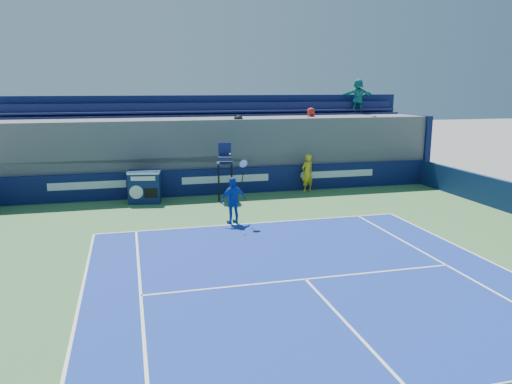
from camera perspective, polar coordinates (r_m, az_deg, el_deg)
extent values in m
imported|color=yellow|center=(23.31, 5.88, 2.17)|extent=(0.76, 0.63, 1.77)
cube|color=white|center=(17.98, -0.31, -3.59)|extent=(10.97, 0.07, 0.00)
cube|color=white|center=(13.00, 5.68, -9.88)|extent=(8.23, 0.07, 0.00)
cube|color=#0C1548|center=(22.81, -3.50, 1.24)|extent=(20.40, 0.20, 1.20)
cube|color=white|center=(22.36, -18.72, 0.71)|extent=(3.20, 0.01, 0.32)
cube|color=white|center=(22.69, -3.45, 1.49)|extent=(4.00, 0.01, 0.32)
cube|color=white|center=(24.31, 9.39, 2.06)|extent=(3.60, 0.01, 0.32)
cylinder|color=white|center=(23.69, 5.61, 1.90)|extent=(0.44, 0.01, 0.44)
cube|color=#0F1D4D|center=(21.51, -12.63, 0.58)|extent=(1.40, 0.90, 1.40)
cube|color=white|center=(21.40, -12.70, 2.23)|extent=(1.42, 0.92, 0.10)
cylinder|color=silver|center=(21.23, -13.53, -0.02)|extent=(0.56, 0.11, 0.56)
cube|color=black|center=(21.16, -11.92, -0.13)|extent=(0.55, 0.11, 0.40)
cube|color=silver|center=(21.08, -12.80, 1.51)|extent=(0.99, 0.17, 0.18)
cylinder|color=black|center=(21.23, -4.28, 0.97)|extent=(0.08, 0.08, 1.60)
cylinder|color=black|center=(21.25, -2.77, 0.99)|extent=(0.08, 0.08, 1.60)
cylinder|color=black|center=(21.78, -4.29, 1.25)|extent=(0.08, 0.08, 1.60)
cylinder|color=black|center=(21.79, -2.82, 1.27)|extent=(0.08, 0.08, 1.60)
cube|color=#101C50|center=(21.37, -3.57, 3.31)|extent=(0.81, 0.81, 0.06)
cube|color=#141D4D|center=(21.24, -3.57, 3.93)|extent=(0.62, 0.54, 0.08)
cube|color=#161C53|center=(21.55, -3.60, 4.86)|extent=(0.55, 0.15, 0.60)
imported|color=#1644B3|center=(17.80, -2.61, -0.98)|extent=(1.07, 0.67, 1.69)
cylinder|color=black|center=(17.72, -1.53, 1.75)|extent=(0.06, 0.16, 0.39)
torus|color=silver|center=(17.58, -1.44, 3.26)|extent=(0.31, 0.17, 0.29)
cylinder|color=silver|center=(17.58, -1.44, 3.26)|extent=(0.26, 0.13, 0.24)
sphere|color=#D2E833|center=(17.35, -2.99, 4.36)|extent=(0.07, 0.07, 0.07)
cube|color=#59595E|center=(24.48, -4.38, 4.55)|extent=(20.40, 3.60, 3.38)
cube|color=#59595E|center=(23.20, -3.78, 3.61)|extent=(20.40, 0.90, 0.55)
cube|color=#141B4D|center=(23.04, -3.75, 4.74)|extent=(20.00, 0.45, 0.08)
cube|color=#141B4D|center=(23.26, -3.88, 5.30)|extent=(20.00, 0.06, 0.45)
cube|color=#59595E|center=(24.00, -4.20, 5.21)|extent=(20.40, 0.90, 0.55)
cube|color=#141B4D|center=(23.85, -4.18, 6.31)|extent=(20.00, 0.45, 0.08)
cube|color=#141B4D|center=(24.08, -4.29, 6.84)|extent=(20.00, 0.06, 0.45)
cube|color=#59595E|center=(24.83, -4.59, 6.70)|extent=(20.40, 0.90, 0.55)
cube|color=#141B4D|center=(24.69, -4.57, 7.78)|extent=(20.00, 0.45, 0.08)
cube|color=#141B4D|center=(24.92, -4.68, 8.28)|extent=(20.00, 0.06, 0.45)
cube|color=#59595E|center=(25.67, -4.96, 8.10)|extent=(20.40, 0.90, 0.55)
cube|color=#141B4D|center=(25.54, -4.95, 9.15)|extent=(20.00, 0.45, 0.08)
cube|color=#141B4D|center=(25.78, -5.05, 9.62)|extent=(20.00, 0.06, 0.45)
cube|color=#0C1647|center=(26.34, -5.14, 6.18)|extent=(20.80, 0.30, 4.40)
cube|color=#0C1647|center=(28.17, 16.91, 5.06)|extent=(0.30, 3.90, 3.40)
imported|color=yellow|center=(22.70, -18.85, 5.52)|extent=(0.85, 0.72, 1.55)
imported|color=white|center=(22.72, -9.23, 6.10)|extent=(1.13, 0.76, 1.61)
imported|color=teal|center=(23.25, -1.02, 6.34)|extent=(0.98, 0.54, 1.57)
imported|color=#B41D19|center=(25.08, 6.28, 7.85)|extent=(0.77, 0.54, 1.50)
imported|color=black|center=(25.48, 13.17, 6.63)|extent=(0.64, 0.45, 1.67)
imported|color=teal|center=(28.00, 11.57, 10.71)|extent=(1.75, 0.74, 1.83)
imported|color=black|center=(23.15, -2.03, 6.58)|extent=(1.69, 0.61, 1.79)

